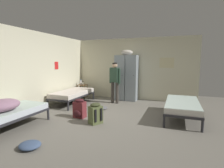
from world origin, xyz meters
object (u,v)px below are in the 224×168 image
at_px(bed_right, 182,105).
at_px(lotion_bottle, 83,83).
at_px(locker_bank, 127,77).
at_px(clothes_pile_grey, 99,108).
at_px(backpack_olive, 95,114).
at_px(bed_left_front, 6,114).
at_px(bed_left_rear, 73,94).
at_px(clothes_pile_denim, 30,145).
at_px(water_bottle, 81,82).
at_px(backpack_maroon, 79,109).
at_px(bedding_heap, 2,105).
at_px(shelf_unit, 82,90).
at_px(person_traveler, 115,79).

height_order(bed_right, lotion_bottle, lotion_bottle).
bearing_deg(locker_bank, clothes_pile_grey, -105.68).
bearing_deg(backpack_olive, bed_right, 30.73).
height_order(bed_left_front, backpack_olive, backpack_olive).
distance_m(bed_left_rear, clothes_pile_denim, 3.52).
xyz_separation_m(water_bottle, backpack_maroon, (1.47, -2.57, -0.41)).
bearing_deg(bedding_heap, bed_left_front, 114.83).
bearing_deg(backpack_maroon, bedding_heap, -125.62).
distance_m(bed_right, lotion_bottle, 4.35).
xyz_separation_m(bedding_heap, backpack_olive, (1.71, 1.24, -0.37)).
xyz_separation_m(shelf_unit, backpack_olive, (2.02, -2.82, -0.09)).
bearing_deg(clothes_pile_denim, lotion_bottle, 107.62).
xyz_separation_m(bed_left_rear, person_traveler, (1.48, 0.64, 0.56)).
bearing_deg(shelf_unit, clothes_pile_denim, -71.71).
bearing_deg(locker_bank, water_bottle, -175.54).
height_order(bed_left_rear, person_traveler, person_traveler).
xyz_separation_m(lotion_bottle, backpack_maroon, (1.32, -2.51, -0.38)).
height_order(person_traveler, clothes_pile_denim, person_traveler).
height_order(bed_left_front, backpack_maroon, backpack_maroon).
xyz_separation_m(bed_right, clothes_pile_grey, (-2.61, 0.06, -0.34)).
distance_m(bedding_heap, person_traveler, 3.83).
xyz_separation_m(lotion_bottle, backpack_olive, (1.95, -2.78, -0.38)).
relative_size(shelf_unit, bed_right, 0.30).
distance_m(backpack_maroon, clothes_pile_grey, 1.08).
distance_m(bed_left_front, lotion_bottle, 3.90).
distance_m(lotion_bottle, clothes_pile_grey, 2.15).
bearing_deg(clothes_pile_denim, locker_bank, 83.38).
bearing_deg(person_traveler, bed_left_rear, -156.67).
height_order(locker_bank, bedding_heap, locker_bank).
distance_m(bed_left_rear, bedding_heap, 2.91).
height_order(clothes_pile_denim, clothes_pile_grey, clothes_pile_denim).
bearing_deg(clothes_pile_denim, shelf_unit, 108.29).
height_order(bed_left_rear, bed_right, same).
xyz_separation_m(person_traveler, backpack_maroon, (-0.35, -2.04, -0.69)).
bearing_deg(locker_bank, backpack_maroon, -102.71).
bearing_deg(clothes_pile_grey, backpack_olive, -69.49).
bearing_deg(bed_left_rear, backpack_olive, -43.22).
bearing_deg(water_bottle, lotion_bottle, -21.80).
height_order(person_traveler, clothes_pile_grey, person_traveler).
height_order(locker_bank, bed_right, locker_bank).
relative_size(shelf_unit, backpack_maroon, 1.04).
distance_m(lotion_bottle, backpack_olive, 3.41).
height_order(bed_left_front, clothes_pile_grey, bed_left_front).
xyz_separation_m(water_bottle, clothes_pile_denim, (1.55, -4.46, -0.61)).
xyz_separation_m(bed_left_front, person_traveler, (1.48, 3.42, 0.56)).
xyz_separation_m(shelf_unit, bed_right, (4.14, -1.56, 0.04)).
height_order(bedding_heap, person_traveler, person_traveler).
bearing_deg(person_traveler, bed_right, -23.51).
height_order(shelf_unit, bed_left_rear, shelf_unit).
distance_m(bed_right, backpack_olive, 2.47).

